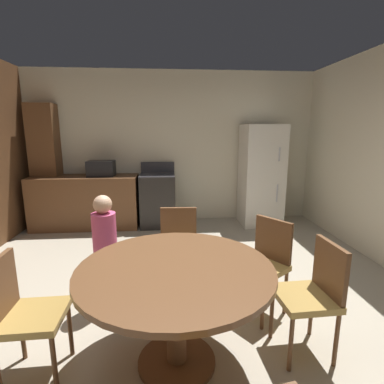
# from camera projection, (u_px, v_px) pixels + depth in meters

# --- Properties ---
(ground_plane) EXTENTS (14.00, 14.00, 0.00)m
(ground_plane) POSITION_uv_depth(u_px,v_px,m) (181.00, 324.00, 2.58)
(ground_plane) COLOR #A89E89
(wall_back) EXTENTS (5.42, 0.12, 2.70)m
(wall_back) POSITION_uv_depth(u_px,v_px,m) (173.00, 148.00, 5.40)
(wall_back) COLOR beige
(wall_back) RESTS_ON ground
(kitchen_counter) EXTENTS (1.78, 0.60, 0.90)m
(kitchen_counter) POSITION_uv_depth(u_px,v_px,m) (86.00, 202.00, 5.07)
(kitchen_counter) COLOR brown
(kitchen_counter) RESTS_ON ground
(pantry_column) EXTENTS (0.44, 0.36, 2.10)m
(pantry_column) POSITION_uv_depth(u_px,v_px,m) (47.00, 166.00, 5.07)
(pantry_column) COLOR brown
(pantry_column) RESTS_ON ground
(oven_range) EXTENTS (0.60, 0.60, 1.10)m
(oven_range) POSITION_uv_depth(u_px,v_px,m) (158.00, 199.00, 5.17)
(oven_range) COLOR black
(oven_range) RESTS_ON ground
(refrigerator) EXTENTS (0.68, 0.68, 1.76)m
(refrigerator) POSITION_uv_depth(u_px,v_px,m) (261.00, 176.00, 5.18)
(refrigerator) COLOR silver
(refrigerator) RESTS_ON ground
(microwave) EXTENTS (0.44, 0.32, 0.26)m
(microwave) POSITION_uv_depth(u_px,v_px,m) (101.00, 168.00, 4.98)
(microwave) COLOR black
(microwave) RESTS_ON kitchen_counter
(dining_table) EXTENTS (1.34, 1.34, 0.76)m
(dining_table) POSITION_uv_depth(u_px,v_px,m) (176.00, 286.00, 2.02)
(dining_table) COLOR brown
(dining_table) RESTS_ON ground
(chair_east) EXTENTS (0.42, 0.42, 0.87)m
(chair_east) POSITION_uv_depth(u_px,v_px,m) (313.00, 291.00, 2.17)
(chair_east) COLOR brown
(chair_east) RESTS_ON ground
(chair_west) EXTENTS (0.41, 0.41, 0.87)m
(chair_west) POSITION_uv_depth(u_px,v_px,m) (22.00, 310.00, 1.93)
(chair_west) COLOR brown
(chair_west) RESTS_ON ground
(chair_north) EXTENTS (0.42, 0.42, 0.87)m
(chair_north) POSITION_uv_depth(u_px,v_px,m) (178.00, 245.00, 3.04)
(chair_north) COLOR brown
(chair_north) RESTS_ON ground
(chair_northeast) EXTENTS (0.56, 0.56, 0.87)m
(chair_northeast) POSITION_uv_depth(u_px,v_px,m) (265.00, 260.00, 2.69)
(chair_northeast) COLOR brown
(chair_northeast) RESTS_ON ground
(person_child) EXTENTS (0.31, 0.31, 1.09)m
(person_child) POSITION_uv_depth(u_px,v_px,m) (105.00, 248.00, 2.75)
(person_child) COLOR #665B51
(person_child) RESTS_ON ground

